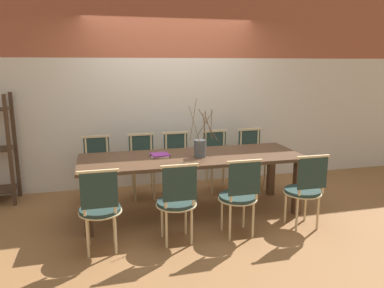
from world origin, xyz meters
TOP-DOWN VIEW (x-y plane):
  - ground_plane at (0.00, 0.00)m, footprint 16.00×16.00m
  - wall_rear at (0.00, 1.29)m, footprint 12.00×0.06m
  - dining_table at (0.00, 0.00)m, footprint 2.72×0.94m
  - chair_near_leftend at (-1.12, -0.76)m, footprint 0.43×0.43m
  - chair_near_left at (-0.35, -0.76)m, footprint 0.43×0.43m
  - chair_near_center at (0.33, -0.76)m, footprint 0.43×0.43m
  - chair_near_right at (1.12, -0.76)m, footprint 0.43×0.43m
  - chair_far_leftend at (-1.13, 0.76)m, footprint 0.43×0.43m
  - chair_far_left at (-0.52, 0.76)m, footprint 0.43×0.43m
  - chair_far_center at (-0.02, 0.76)m, footprint 0.43×0.43m
  - chair_far_right at (0.57, 0.76)m, footprint 0.43×0.43m
  - chair_far_rightend at (1.13, 0.76)m, footprint 0.43×0.43m
  - vase_centerpiece at (0.08, -0.07)m, footprint 0.33×0.37m
  - book_stack at (-0.39, 0.07)m, footprint 0.23×0.22m

SIDE VIEW (x-z plane):
  - ground_plane at x=0.00m, z-range 0.00..0.00m
  - chair_near_leftend at x=-1.12m, z-range 0.04..0.92m
  - chair_near_left at x=-0.35m, z-range 0.04..0.92m
  - chair_near_center at x=0.33m, z-range 0.04..0.92m
  - chair_near_right at x=1.12m, z-range 0.04..0.92m
  - chair_far_leftend at x=-1.13m, z-range 0.04..0.92m
  - chair_far_left at x=-0.52m, z-range 0.04..0.92m
  - chair_far_center at x=-0.02m, z-range 0.04..0.92m
  - chair_far_right at x=0.57m, z-range 0.04..0.92m
  - chair_far_rightend at x=1.13m, z-range 0.04..0.92m
  - dining_table at x=0.00m, z-range 0.28..1.02m
  - book_stack at x=-0.39m, z-range 0.74..0.77m
  - vase_centerpiece at x=0.08m, z-range 0.51..1.21m
  - wall_rear at x=0.00m, z-range 0.00..3.20m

